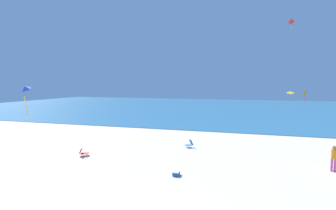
# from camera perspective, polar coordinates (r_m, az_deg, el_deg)

# --- Properties ---
(ground_plane) EXTENTS (120.00, 120.00, 0.00)m
(ground_plane) POSITION_cam_1_polar(r_m,az_deg,el_deg) (20.01, 2.72, -11.07)
(ground_plane) COLOR beige
(ocean_water) EXTENTS (120.00, 60.00, 0.05)m
(ocean_water) POSITION_cam_1_polar(r_m,az_deg,el_deg) (61.00, 13.13, -0.63)
(ocean_water) COLOR teal
(ocean_water) RESTS_ON ground_plane
(beach_chair_far_right) EXTENTS (0.82, 0.75, 0.57)m
(beach_chair_far_right) POSITION_cam_1_polar(r_m,az_deg,el_deg) (22.02, -16.72, -9.11)
(beach_chair_far_right) COLOR #D13D3D
(beach_chair_far_right) RESTS_ON ground_plane
(beach_chair_far_left) EXTENTS (0.78, 0.76, 0.65)m
(beach_chair_far_left) POSITION_cam_1_polar(r_m,az_deg,el_deg) (23.84, 4.39, -7.78)
(beach_chair_far_left) COLOR #2370B2
(beach_chair_far_left) RESTS_ON ground_plane
(cooler_box) EXTENTS (0.38, 0.52, 0.24)m
(cooler_box) POSITION_cam_1_polar(r_m,az_deg,el_deg) (16.92, 1.66, -13.58)
(cooler_box) COLOR #2D56B7
(cooler_box) RESTS_ON ground_plane
(person_2) EXTENTS (0.32, 0.32, 1.58)m
(person_2) POSITION_cam_1_polar(r_m,az_deg,el_deg) (20.09, 30.38, -8.94)
(person_2) COLOR #D8599E
(person_2) RESTS_ON ground_plane
(kite_orange) EXTENTS (0.50, 0.87, 1.73)m
(kite_orange) POSITION_cam_1_polar(r_m,az_deg,el_deg) (35.61, 25.81, 2.10)
(kite_orange) COLOR orange
(kite_blue) EXTENTS (0.54, 0.47, 1.50)m
(kite_blue) POSITION_cam_1_polar(r_m,az_deg,el_deg) (13.40, -26.91, 2.93)
(kite_blue) COLOR blue
(kite_yellow) EXTENTS (0.61, 0.54, 0.92)m
(kite_yellow) POSITION_cam_1_polar(r_m,az_deg,el_deg) (26.00, 23.43, 2.39)
(kite_yellow) COLOR yellow
(kite_red) EXTENTS (0.71, 0.17, 1.64)m
(kite_red) POSITION_cam_1_polar(r_m,az_deg,el_deg) (33.67, 23.58, 15.03)
(kite_red) COLOR red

